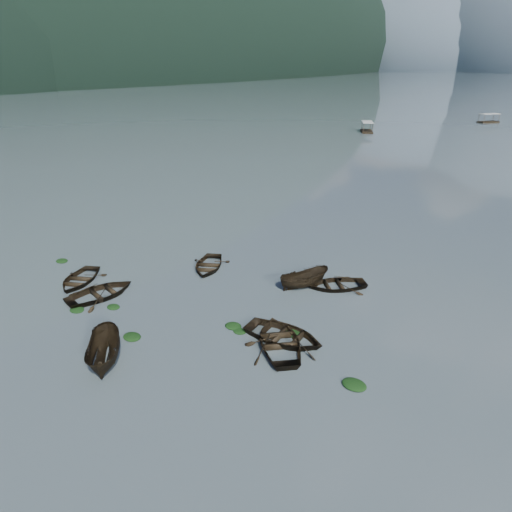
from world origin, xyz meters
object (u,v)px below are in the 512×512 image
Objects in this scene: rowboat_0 at (80,282)px; pontoon_left at (367,132)px; rowboat_3 at (280,346)px; pontoon_centre at (488,123)px.

rowboat_0 is 0.75× the size of pontoon_left.
rowboat_3 is at bearing -20.97° from rowboat_0.
pontoon_centre is at bearing -128.15° from rowboat_3.
rowboat_3 is at bearing -49.74° from pontoon_centre.
rowboat_0 is 0.87× the size of rowboat_3.
pontoon_centre is (3.15, 116.84, 0.00)m from rowboat_0.
rowboat_0 is 0.77× the size of pontoon_centre.
rowboat_3 is 0.88× the size of pontoon_centre.
rowboat_0 is at bearing -57.72° from pontoon_centre.
rowboat_3 reaches higher than rowboat_0.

